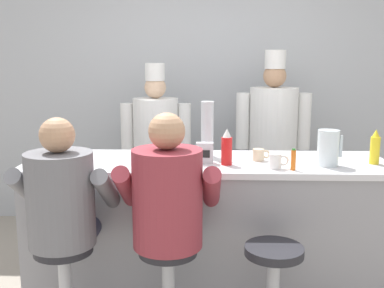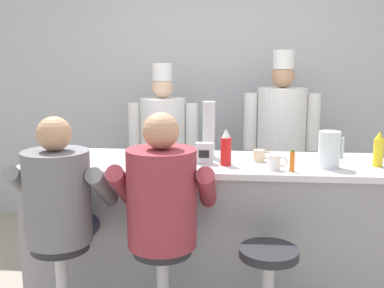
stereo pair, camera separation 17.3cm
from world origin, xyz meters
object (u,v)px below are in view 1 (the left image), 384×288
(diner_seated_maroon, at_px, (168,205))
(napkin_dispenser_chrome, at_px, (205,153))
(water_pitcher_clear, at_px, (328,148))
(coffee_mug_white, at_px, (276,161))
(coffee_mug_tan, at_px, (259,155))
(diner_seated_grey, at_px, (63,206))
(empty_stool_round, at_px, (273,281))
(cook_in_whites_near, at_px, (156,145))
(mustard_bottle_yellow, at_px, (375,148))
(cook_in_whites_far, at_px, (273,137))
(cup_stack_steel, at_px, (207,129))
(ketchup_bottle_red, at_px, (227,148))
(breakfast_plate, at_px, (159,157))
(hot_sauce_bottle_orange, at_px, (293,160))
(cereal_bowl, at_px, (166,163))

(diner_seated_maroon, bearing_deg, napkin_dispenser_chrome, 66.80)
(water_pitcher_clear, bearing_deg, coffee_mug_white, -165.14)
(coffee_mug_tan, height_order, diner_seated_grey, diner_seated_grey)
(coffee_mug_white, relative_size, empty_stool_round, 0.20)
(empty_stool_round, xyz_separation_m, cook_in_whites_near, (-0.85, 1.65, 0.48))
(mustard_bottle_yellow, xyz_separation_m, diner_seated_grey, (-1.92, -0.50, -0.25))
(napkin_dispenser_chrome, xyz_separation_m, cook_in_whites_far, (0.63, 1.23, -0.10))
(cup_stack_steel, relative_size, empty_stool_round, 0.62)
(ketchup_bottle_red, distance_m, water_pitcher_clear, 0.65)
(water_pitcher_clear, height_order, breakfast_plate, water_pitcher_clear)
(coffee_mug_white, bearing_deg, diner_seated_grey, -164.80)
(mustard_bottle_yellow, bearing_deg, ketchup_bottle_red, -176.72)
(ketchup_bottle_red, bearing_deg, hot_sauce_bottle_orange, -18.48)
(cup_stack_steel, xyz_separation_m, cook_in_whites_far, (0.61, 1.01, -0.22))
(napkin_dispenser_chrome, bearing_deg, diner_seated_grey, -149.28)
(cereal_bowl, distance_m, napkin_dispenser_chrome, 0.27)
(hot_sauce_bottle_orange, xyz_separation_m, cereal_bowl, (-0.80, 0.06, -0.04))
(cup_stack_steel, bearing_deg, cook_in_whites_near, 116.86)
(coffee_mug_white, xyz_separation_m, diner_seated_grey, (-1.25, -0.34, -0.19))
(water_pitcher_clear, xyz_separation_m, empty_stool_round, (-0.40, -0.46, -0.69))
(cook_in_whites_far, bearing_deg, cook_in_whites_near, -175.29)
(hot_sauce_bottle_orange, xyz_separation_m, coffee_mug_tan, (-0.18, 0.27, -0.03))
(hot_sauce_bottle_orange, bearing_deg, diner_seated_grey, -167.31)
(hot_sauce_bottle_orange, bearing_deg, coffee_mug_tan, 124.16)
(cook_in_whites_near, distance_m, cook_in_whites_far, 1.09)
(napkin_dispenser_chrome, relative_size, diner_seated_grey, 0.10)
(hot_sauce_bottle_orange, height_order, empty_stool_round, hot_sauce_bottle_orange)
(coffee_mug_tan, distance_m, empty_stool_round, 0.86)
(water_pitcher_clear, bearing_deg, napkin_dispenser_chrome, 176.67)
(diner_seated_grey, relative_size, diner_seated_maroon, 0.98)
(diner_seated_grey, height_order, diner_seated_maroon, diner_seated_maroon)
(ketchup_bottle_red, bearing_deg, cook_in_whites_near, 116.72)
(ketchup_bottle_red, height_order, mustard_bottle_yellow, ketchup_bottle_red)
(breakfast_plate, height_order, diner_seated_maroon, diner_seated_maroon)
(breakfast_plate, xyz_separation_m, cook_in_whites_near, (-0.14, 1.03, -0.11))
(cup_stack_steel, relative_size, napkin_dispenser_chrome, 2.82)
(mustard_bottle_yellow, xyz_separation_m, napkin_dispenser_chrome, (-1.12, -0.02, -0.04))
(cook_in_whites_far, bearing_deg, water_pitcher_clear, -82.64)
(coffee_mug_white, bearing_deg, cereal_bowl, 177.76)
(water_pitcher_clear, relative_size, coffee_mug_white, 1.87)
(empty_stool_round, height_order, cook_in_whites_far, cook_in_whites_far)
(mustard_bottle_yellow, distance_m, cook_in_whites_far, 1.32)
(coffee_mug_white, relative_size, cook_in_whites_far, 0.07)
(cereal_bowl, height_order, cup_stack_steel, cup_stack_steel)
(cereal_bowl, bearing_deg, breakfast_plate, 106.41)
(water_pitcher_clear, relative_size, diner_seated_grey, 0.17)
(diner_seated_maroon, bearing_deg, diner_seated_grey, -179.85)
(napkin_dispenser_chrome, bearing_deg, diner_seated_maroon, -113.20)
(coffee_mug_white, distance_m, cook_in_whites_far, 1.39)
(mustard_bottle_yellow, relative_size, cup_stack_steel, 0.59)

